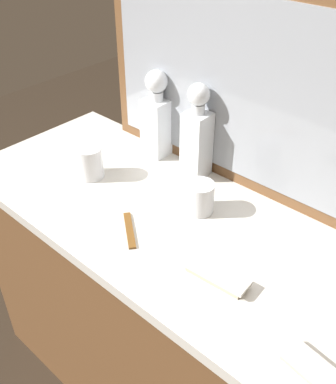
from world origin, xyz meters
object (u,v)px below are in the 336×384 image
at_px(crystal_decanter_far_left, 157,121).
at_px(crystal_tumbler_right, 200,199).
at_px(crystal_decanter_front, 197,140).
at_px(silver_brush_front, 217,275).
at_px(silver_brush_center, 313,369).
at_px(tortoiseshell_comb, 130,230).
at_px(crystal_tumbler_left, 90,163).

distance_m(crystal_decanter_far_left, crystal_tumbler_right, 0.36).
distance_m(crystal_decanter_far_left, crystal_decanter_front, 0.18).
height_order(crystal_decanter_front, silver_brush_front, crystal_decanter_front).
xyz_separation_m(crystal_tumbler_right, silver_brush_front, (0.20, -0.18, -0.03)).
relative_size(crystal_decanter_front, silver_brush_center, 2.17).
relative_size(crystal_decanter_front, silver_brush_front, 1.82).
relative_size(crystal_decanter_far_left, silver_brush_center, 2.09).
bearing_deg(crystal_decanter_front, silver_brush_center, -32.39).
distance_m(silver_brush_front, tortoiseshell_comb, 0.29).
xyz_separation_m(crystal_decanter_front, silver_brush_front, (0.33, -0.32, -0.11)).
relative_size(crystal_tumbler_right, silver_brush_front, 0.54).
bearing_deg(crystal_tumbler_left, crystal_tumbler_right, 14.34).
bearing_deg(silver_brush_front, crystal_decanter_front, 135.75).
distance_m(silver_brush_center, tortoiseshell_comb, 0.58).
bearing_deg(crystal_tumbler_left, crystal_decanter_front, 44.49).
distance_m(crystal_decanter_front, crystal_tumbler_right, 0.21).
distance_m(crystal_decanter_front, crystal_tumbler_left, 0.35).
bearing_deg(crystal_tumbler_right, silver_brush_front, -42.15).
bearing_deg(crystal_decanter_far_left, silver_brush_center, -26.91).
distance_m(crystal_decanter_far_left, crystal_tumbler_left, 0.27).
relative_size(crystal_decanter_far_left, crystal_decanter_front, 0.96).
bearing_deg(silver_brush_center, crystal_decanter_front, 147.61).
relative_size(silver_brush_center, tortoiseshell_comb, 1.10).
bearing_deg(crystal_decanter_far_left, tortoiseshell_comb, -57.05).
xyz_separation_m(crystal_decanter_far_left, tortoiseshell_comb, (0.23, -0.36, -0.12)).
relative_size(crystal_decanter_far_left, silver_brush_front, 1.76).
relative_size(crystal_decanter_far_left, tortoiseshell_comb, 2.29).
xyz_separation_m(silver_brush_front, tortoiseshell_comb, (-0.29, -0.02, -0.01)).
xyz_separation_m(crystal_decanter_far_left, crystal_tumbler_left, (-0.06, -0.25, -0.07)).
bearing_deg(crystal_tumbler_right, crystal_tumbler_left, -165.66).
xyz_separation_m(crystal_decanter_far_left, silver_brush_front, (0.52, -0.34, -0.11)).
height_order(crystal_tumbler_right, tortoiseshell_comb, crystal_tumbler_right).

